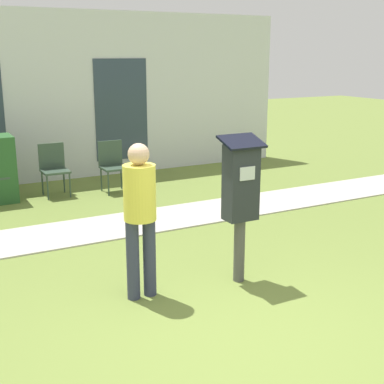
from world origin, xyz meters
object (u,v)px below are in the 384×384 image
(person_standing, at_px, (140,209))
(outdoor_chair_right, at_px, (113,162))
(outdoor_chair_middle, at_px, (54,165))
(parking_meter, at_px, (241,190))

(person_standing, xyz_separation_m, outdoor_chair_right, (1.23, 4.21, -0.40))
(outdoor_chair_right, bearing_deg, outdoor_chair_middle, -177.73)
(person_standing, xyz_separation_m, outdoor_chair_middle, (0.24, 4.43, -0.40))
(parking_meter, height_order, person_standing, parking_meter)
(parking_meter, distance_m, person_standing, 1.10)
(parking_meter, distance_m, outdoor_chair_right, 4.37)
(person_standing, distance_m, outdoor_chair_middle, 4.45)
(outdoor_chair_right, bearing_deg, parking_meter, -77.39)
(parking_meter, height_order, outdoor_chair_middle, parking_meter)
(outdoor_chair_middle, distance_m, outdoor_chair_right, 1.02)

